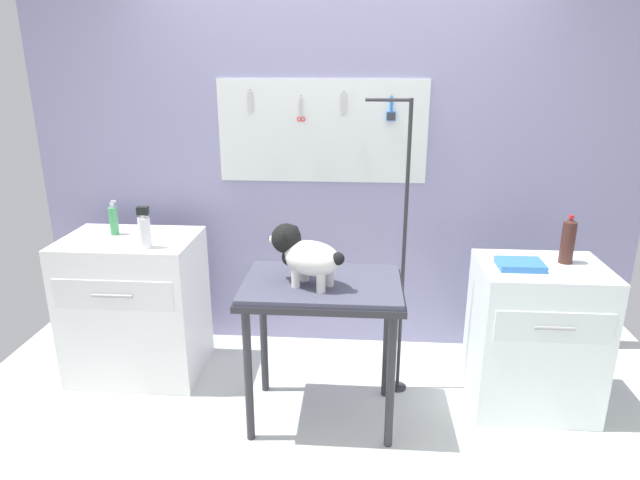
{
  "coord_description": "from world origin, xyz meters",
  "views": [
    {
      "loc": [
        0.17,
        -2.3,
        1.92
      ],
      "look_at": [
        -0.03,
        0.42,
        1.03
      ],
      "focal_mm": 30.73,
      "sensor_mm": 36.0,
      "label": 1
    }
  ],
  "objects_px": {
    "grooming_table": "(322,299)",
    "shampoo_bottle": "(145,230)",
    "counter_left": "(136,306)",
    "cabinet_right": "(534,336)",
    "dog": "(304,254)",
    "grooming_arm": "(402,264)",
    "soda_bottle": "(568,241)"
  },
  "relations": [
    {
      "from": "grooming_table",
      "to": "shampoo_bottle",
      "type": "bearing_deg",
      "value": 167.47
    },
    {
      "from": "counter_left",
      "to": "cabinet_right",
      "type": "relative_size",
      "value": 1.05
    },
    {
      "from": "dog",
      "to": "grooming_arm",
      "type": "bearing_deg",
      "value": 34.41
    },
    {
      "from": "grooming_arm",
      "to": "shampoo_bottle",
      "type": "bearing_deg",
      "value": -176.82
    },
    {
      "from": "grooming_table",
      "to": "shampoo_bottle",
      "type": "xyz_separation_m",
      "value": [
        -1.02,
        0.23,
        0.29
      ]
    },
    {
      "from": "counter_left",
      "to": "shampoo_bottle",
      "type": "relative_size",
      "value": 3.75
    },
    {
      "from": "cabinet_right",
      "to": "soda_bottle",
      "type": "bearing_deg",
      "value": 23.56
    },
    {
      "from": "shampoo_bottle",
      "to": "counter_left",
      "type": "bearing_deg",
      "value": 136.5
    },
    {
      "from": "cabinet_right",
      "to": "shampoo_bottle",
      "type": "bearing_deg",
      "value": 179.82
    },
    {
      "from": "grooming_table",
      "to": "counter_left",
      "type": "bearing_deg",
      "value": 161.74
    },
    {
      "from": "grooming_table",
      "to": "dog",
      "type": "relative_size",
      "value": 2.02
    },
    {
      "from": "cabinet_right",
      "to": "shampoo_bottle",
      "type": "distance_m",
      "value": 2.3
    },
    {
      "from": "cabinet_right",
      "to": "shampoo_bottle",
      "type": "height_order",
      "value": "shampoo_bottle"
    },
    {
      "from": "grooming_table",
      "to": "counter_left",
      "type": "xyz_separation_m",
      "value": [
        -1.2,
        0.4,
        -0.27
      ]
    },
    {
      "from": "grooming_table",
      "to": "cabinet_right",
      "type": "distance_m",
      "value": 1.25
    },
    {
      "from": "grooming_arm",
      "to": "shampoo_bottle",
      "type": "xyz_separation_m",
      "value": [
        -1.46,
        -0.08,
        0.2
      ]
    },
    {
      "from": "grooming_table",
      "to": "shampoo_bottle",
      "type": "height_order",
      "value": "shampoo_bottle"
    },
    {
      "from": "soda_bottle",
      "to": "grooming_arm",
      "type": "bearing_deg",
      "value": 177.95
    },
    {
      "from": "dog",
      "to": "cabinet_right",
      "type": "relative_size",
      "value": 0.49
    },
    {
      "from": "grooming_arm",
      "to": "cabinet_right",
      "type": "xyz_separation_m",
      "value": [
        0.76,
        -0.09,
        -0.38
      ]
    },
    {
      "from": "grooming_table",
      "to": "cabinet_right",
      "type": "xyz_separation_m",
      "value": [
        1.2,
        0.22,
        -0.29
      ]
    },
    {
      "from": "cabinet_right",
      "to": "grooming_table",
      "type": "bearing_deg",
      "value": -169.54
    },
    {
      "from": "cabinet_right",
      "to": "counter_left",
      "type": "bearing_deg",
      "value": 175.79
    },
    {
      "from": "shampoo_bottle",
      "to": "soda_bottle",
      "type": "xyz_separation_m",
      "value": [
        2.35,
        0.05,
        -0.02
      ]
    },
    {
      "from": "counter_left",
      "to": "soda_bottle",
      "type": "height_order",
      "value": "soda_bottle"
    },
    {
      "from": "soda_bottle",
      "to": "counter_left",
      "type": "bearing_deg",
      "value": 177.28
    },
    {
      "from": "grooming_table",
      "to": "shampoo_bottle",
      "type": "relative_size",
      "value": 3.51
    },
    {
      "from": "grooming_arm",
      "to": "dog",
      "type": "xyz_separation_m",
      "value": [
        -0.52,
        -0.36,
        0.17
      ]
    },
    {
      "from": "grooming_table",
      "to": "grooming_arm",
      "type": "xyz_separation_m",
      "value": [
        0.44,
        0.31,
        0.09
      ]
    },
    {
      "from": "grooming_arm",
      "to": "soda_bottle",
      "type": "bearing_deg",
      "value": -2.05
    },
    {
      "from": "grooming_table",
      "to": "counter_left",
      "type": "distance_m",
      "value": 1.3
    },
    {
      "from": "shampoo_bottle",
      "to": "dog",
      "type": "bearing_deg",
      "value": -16.47
    }
  ]
}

